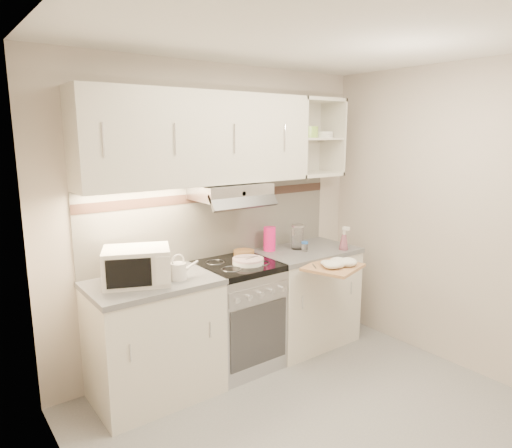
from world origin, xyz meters
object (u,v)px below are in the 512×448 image
(watering_can, at_px, (179,270))
(plate_stack, at_px, (248,261))
(pink_pitcher, at_px, (270,239))
(cutting_board, at_px, (333,267))
(microwave, at_px, (137,266))
(electric_range, at_px, (238,315))
(spray_bottle, at_px, (344,240))
(glass_jar, at_px, (297,237))

(watering_can, relative_size, plate_stack, 0.88)
(plate_stack, height_order, pink_pitcher, pink_pitcher)
(cutting_board, bearing_deg, microwave, 143.51)
(electric_range, distance_m, plate_stack, 0.48)
(watering_can, bearing_deg, pink_pitcher, 14.52)
(electric_range, distance_m, cutting_board, 0.89)
(pink_pitcher, xyz_separation_m, spray_bottle, (0.56, -0.37, -0.02))
(microwave, height_order, watering_can, microwave)
(electric_range, distance_m, pink_pitcher, 0.74)
(microwave, height_order, plate_stack, microwave)
(electric_range, relative_size, microwave, 1.65)
(pink_pitcher, height_order, cutting_board, pink_pitcher)
(watering_can, height_order, glass_jar, glass_jar)
(electric_range, xyz_separation_m, cutting_board, (0.61, -0.49, 0.42))
(microwave, xyz_separation_m, spray_bottle, (1.88, -0.22, -0.04))
(microwave, bearing_deg, watering_can, 3.86)
(glass_jar, bearing_deg, watering_can, -173.06)
(microwave, relative_size, spray_bottle, 2.42)
(watering_can, bearing_deg, plate_stack, 3.04)
(spray_bottle, bearing_deg, plate_stack, 162.20)
(watering_can, distance_m, cutting_board, 1.25)
(microwave, xyz_separation_m, watering_can, (0.28, -0.10, -0.06))
(watering_can, xyz_separation_m, cutting_board, (1.19, -0.39, -0.10))
(plate_stack, height_order, cutting_board, plate_stack)
(electric_range, bearing_deg, glass_jar, 4.42)
(microwave, height_order, glass_jar, microwave)
(watering_can, bearing_deg, glass_jar, 7.62)
(glass_jar, bearing_deg, electric_range, -175.58)
(electric_range, bearing_deg, microwave, -179.68)
(glass_jar, height_order, cutting_board, glass_jar)
(pink_pitcher, distance_m, glass_jar, 0.27)
(plate_stack, distance_m, spray_bottle, 0.98)
(electric_range, height_order, glass_jar, glass_jar)
(spray_bottle, xyz_separation_m, cutting_board, (-0.41, -0.27, -0.12))
(pink_pitcher, distance_m, cutting_board, 0.67)
(watering_can, relative_size, spray_bottle, 0.99)
(plate_stack, relative_size, spray_bottle, 1.12)
(electric_range, relative_size, cutting_board, 2.10)
(electric_range, relative_size, pink_pitcher, 4.15)
(plate_stack, bearing_deg, electric_range, 125.25)
(glass_jar, bearing_deg, pink_pitcher, 158.21)
(microwave, height_order, pink_pitcher, microwave)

